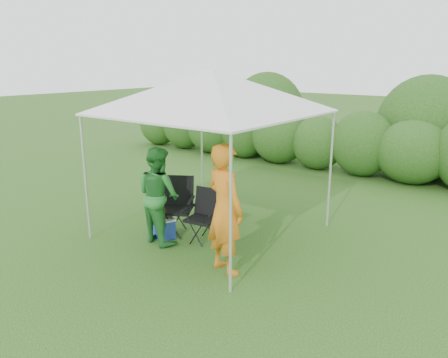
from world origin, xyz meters
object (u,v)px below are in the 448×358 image
Objects in this scene: woman at (158,195)px; man at (225,209)px; chair_right at (205,212)px; canopy at (212,91)px; chair_left at (176,201)px; cooler at (164,227)px.

man is at bearing -178.78° from woman.
man is (0.97, -0.71, 0.44)m from chair_right.
canopy is at bearing -109.31° from woman.
man is at bearing -44.61° from canopy.
man reaches higher than chair_left.
chair_right is 1.74× the size of cooler.
cooler is at bearing 3.26° from man.
chair_left is at bearing 110.49° from cooler.
woman reaches higher than chair_right.
chair_left is 0.62× the size of woman.
chair_right is 0.63m from chair_left.
canopy is at bearing 98.02° from chair_right.
chair_right is 0.82m from woman.
chair_right is at bearing -19.99° from man.
man is 1.82m from cooler.
chair_left is (-0.62, -0.02, 0.06)m from chair_right.
woman reaches higher than cooler.
woman is at bearing -148.64° from chair_right.
chair_left is 0.53m from woman.
canopy is 1.92× the size of woman.
man is at bearing -45.83° from chair_right.
chair_left is at bearing -74.62° from woman.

